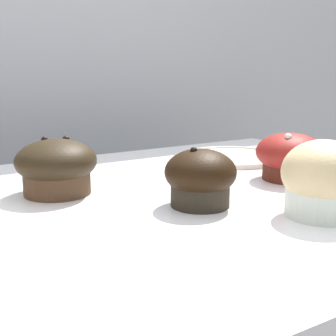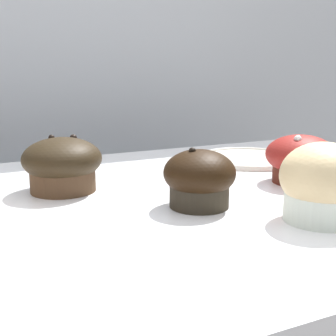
% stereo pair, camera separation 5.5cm
% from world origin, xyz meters
% --- Properties ---
extents(wall_back, '(3.20, 0.10, 1.80)m').
position_xyz_m(wall_back, '(0.00, 0.60, 0.90)').
color(wall_back, '#B2B7BC').
rests_on(wall_back, ground).
extents(muffin_front_center, '(0.10, 0.10, 0.09)m').
position_xyz_m(muffin_front_center, '(0.18, -0.16, 1.00)').
color(muffin_front_center, white).
rests_on(muffin_front_center, display_counter).
extents(muffin_back_left, '(0.09, 0.09, 0.07)m').
position_xyz_m(muffin_back_left, '(0.08, -0.06, 0.99)').
color(muffin_back_left, '#2C251B').
rests_on(muffin_back_left, display_counter).
extents(muffin_front_left, '(0.11, 0.11, 0.08)m').
position_xyz_m(muffin_front_left, '(-0.05, 0.09, 0.99)').
color(muffin_front_left, '#49321F').
rests_on(muffin_front_left, display_counter).
extents(muffin_front_right, '(0.10, 0.10, 0.07)m').
position_xyz_m(muffin_front_right, '(0.27, -0.02, 0.99)').
color(muffin_front_right, '#501E14').
rests_on(muffin_front_right, display_counter).
extents(serving_plate, '(0.18, 0.18, 0.01)m').
position_xyz_m(serving_plate, '(0.30, 0.15, 0.96)').
color(serving_plate, beige).
rests_on(serving_plate, display_counter).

